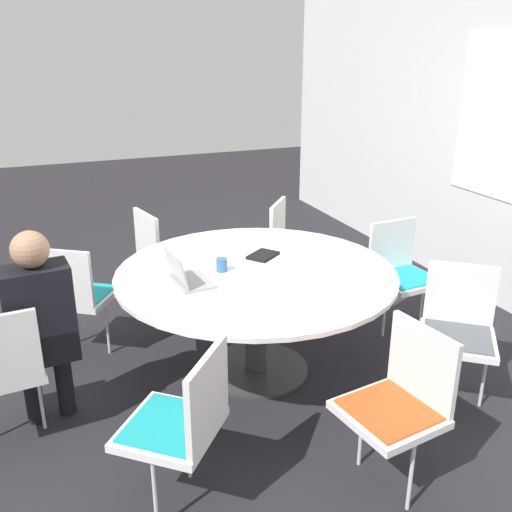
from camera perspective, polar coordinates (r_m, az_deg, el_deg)
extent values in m
plane|color=black|center=(4.00, 0.00, -11.30)|extent=(16.00, 16.00, 0.00)
cylinder|color=#333333|center=(4.00, 0.00, -11.18)|extent=(0.72, 0.72, 0.02)
cylinder|color=#333333|center=(3.82, 0.00, -6.67)|extent=(0.15, 0.15, 0.69)
cylinder|color=white|center=(3.67, 0.00, -1.68)|extent=(1.81, 1.81, 0.03)
cube|color=silver|center=(3.46, -24.20, -10.51)|extent=(0.46, 0.47, 0.04)
cube|color=#E04C1E|center=(3.45, -24.26, -10.14)|extent=(0.40, 0.42, 0.01)
cylinder|color=silver|center=(3.58, -20.74, -13.14)|extent=(0.02, 0.02, 0.41)
cube|color=silver|center=(2.79, -8.57, -16.70)|extent=(0.61, 0.61, 0.04)
cube|color=teal|center=(2.78, -8.60, -16.27)|extent=(0.53, 0.53, 0.01)
cube|color=silver|center=(2.60, -4.87, -13.78)|extent=(0.34, 0.29, 0.40)
cylinder|color=silver|center=(2.82, -10.07, -22.40)|extent=(0.02, 0.02, 0.41)
cylinder|color=silver|center=(3.06, -6.76, -18.17)|extent=(0.02, 0.02, 0.41)
cube|color=silver|center=(2.92, 13.10, -15.16)|extent=(0.50, 0.48, 0.04)
cube|color=#E04C1E|center=(2.91, 13.15, -14.74)|extent=(0.44, 0.42, 0.01)
cube|color=silver|center=(2.93, 16.30, -10.31)|extent=(0.42, 0.09, 0.40)
cylinder|color=silver|center=(2.96, 15.25, -20.34)|extent=(0.02, 0.02, 0.41)
cylinder|color=silver|center=(3.16, 10.46, -16.94)|extent=(0.02, 0.02, 0.41)
cube|color=silver|center=(3.68, 19.47, -7.94)|extent=(0.60, 0.61, 0.04)
cube|color=#4C5156|center=(3.67, 19.52, -7.58)|extent=(0.53, 0.53, 0.01)
cube|color=silver|center=(3.76, 19.78, -3.60)|extent=(0.28, 0.34, 0.40)
cylinder|color=silver|center=(3.80, 21.82, -11.17)|extent=(0.02, 0.02, 0.41)
cylinder|color=silver|center=(3.78, 16.30, -10.69)|extent=(0.02, 0.02, 0.41)
cube|color=silver|center=(4.45, 14.78, -2.36)|extent=(0.45, 0.47, 0.04)
cube|color=teal|center=(4.44, 14.81, -2.05)|extent=(0.40, 0.41, 0.01)
cube|color=silver|center=(4.51, 13.43, 1.07)|extent=(0.06, 0.42, 0.40)
cylinder|color=silver|center=(4.65, 16.22, -4.51)|extent=(0.02, 0.02, 0.41)
cylinder|color=silver|center=(4.43, 12.74, -5.47)|extent=(0.02, 0.02, 0.41)
cube|color=silver|center=(4.92, 4.33, 0.51)|extent=(0.61, 0.60, 0.04)
cube|color=olive|center=(4.91, 4.34, 0.79)|extent=(0.53, 0.53, 0.01)
cube|color=silver|center=(4.89, 2.17, 3.16)|extent=(0.34, 0.29, 0.40)
cylinder|color=silver|center=(5.17, 4.72, -1.19)|extent=(0.02, 0.02, 0.41)
cylinder|color=silver|center=(4.84, 3.78, -2.70)|extent=(0.02, 0.02, 0.41)
cube|color=silver|center=(4.81, -8.57, -0.17)|extent=(0.52, 0.50, 0.04)
cube|color=red|center=(4.80, -8.59, 0.12)|extent=(0.46, 0.44, 0.01)
cube|color=silver|center=(4.66, -10.86, 1.88)|extent=(0.41, 0.12, 0.40)
cylinder|color=silver|center=(5.04, -9.35, -1.97)|extent=(0.02, 0.02, 0.41)
cylinder|color=silver|center=(4.74, -7.46, -3.36)|extent=(0.02, 0.02, 0.41)
cube|color=silver|center=(4.22, -17.12, -3.91)|extent=(0.59, 0.60, 0.04)
cube|color=teal|center=(4.21, -17.16, -3.59)|extent=(0.52, 0.53, 0.01)
cube|color=silver|center=(3.98, -18.77, -2.14)|extent=(0.26, 0.36, 0.40)
cylinder|color=silver|center=(4.40, -18.89, -6.34)|extent=(0.02, 0.02, 0.41)
cylinder|color=silver|center=(4.23, -14.65, -6.95)|extent=(0.02, 0.02, 0.41)
cylinder|color=black|center=(3.65, -21.47, -12.14)|extent=(0.10, 0.10, 0.45)
cylinder|color=black|center=(3.66, -18.64, -11.65)|extent=(0.10, 0.10, 0.45)
cube|color=black|center=(3.34, -20.84, -5.45)|extent=(0.25, 0.38, 0.55)
sphere|color=#A87A5B|center=(3.20, -21.68, 0.62)|extent=(0.20, 0.20, 0.20)
cube|color=#99999E|center=(3.50, -6.40, -2.56)|extent=(0.32, 0.24, 0.02)
cube|color=#99999E|center=(3.43, -8.01, -1.18)|extent=(0.31, 0.08, 0.20)
cube|color=black|center=(3.43, -7.92, -1.17)|extent=(0.28, 0.06, 0.17)
cube|color=black|center=(3.90, 0.71, 0.06)|extent=(0.25, 0.26, 0.02)
cylinder|color=#33669E|center=(3.65, -3.45, -0.88)|extent=(0.07, 0.07, 0.09)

